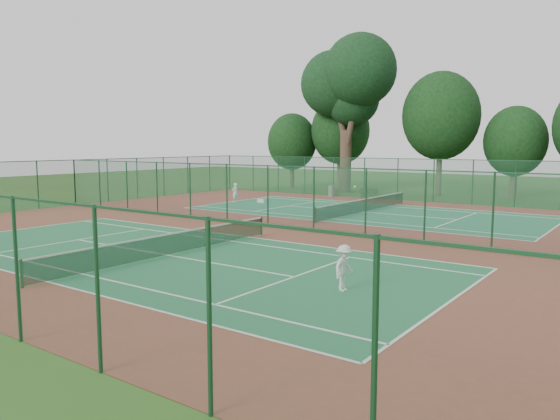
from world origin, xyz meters
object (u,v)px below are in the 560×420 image
object	(u,v)px
player_near	(344,268)
big_tree	(349,82)
player_far	(235,193)
kit_bag	(262,201)
trash_bin	(331,191)
bench	(369,193)

from	to	relation	value
player_near	big_tree	distance (m)	37.24
player_far	kit_bag	xyz separation A→B (m)	(1.91, 1.01, -0.63)
player_far	kit_bag	size ratio (longest dim) A/B	1.95
trash_bin	bench	distance (m)	3.54
trash_bin	kit_bag	size ratio (longest dim) A/B	1.28
bench	kit_bag	xyz separation A→B (m)	(-5.60, -7.68, -0.32)
player_near	player_far	size ratio (longest dim) A/B	0.98
player_near	bench	world-z (taller)	player_near
player_far	bench	bearing A→B (deg)	149.52
big_tree	player_far	bearing A→B (deg)	-102.34
trash_bin	kit_bag	distance (m)	7.71
trash_bin	big_tree	size ratio (longest dim) A/B	0.07
player_far	big_tree	distance (m)	16.72
player_near	player_far	distance (m)	27.17
kit_bag	big_tree	size ratio (longest dim) A/B	0.05
kit_bag	big_tree	world-z (taller)	big_tree
big_tree	bench	bearing A→B (deg)	-44.91
big_tree	player_near	bearing A→B (deg)	-61.43
player_far	trash_bin	xyz separation A→B (m)	(3.98, 8.43, -0.27)
bench	big_tree	world-z (taller)	big_tree
trash_bin	bench	bearing A→B (deg)	4.17
trash_bin	big_tree	world-z (taller)	big_tree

